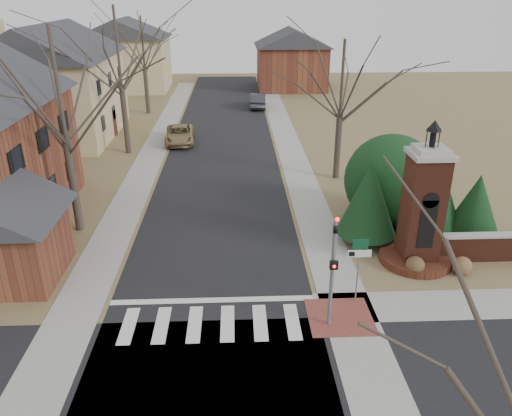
{
  "coord_description": "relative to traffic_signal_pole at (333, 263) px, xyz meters",
  "views": [
    {
      "loc": [
        1.0,
        -14.27,
        11.26
      ],
      "look_at": [
        1.87,
        6.0,
        2.33
      ],
      "focal_mm": 35.0,
      "sensor_mm": 36.0,
      "label": 1
    }
  ],
  "objects": [
    {
      "name": "evergreen_mass",
      "position": [
        4.7,
        8.93,
        -0.19
      ],
      "size": [
        4.8,
        4.8,
        4.8
      ],
      "primitive_type": "sphere",
      "color": "black",
      "rests_on": "ground"
    },
    {
      "name": "brick_gate_monument",
      "position": [
        4.7,
        4.42,
        -0.42
      ],
      "size": [
        3.2,
        3.2,
        6.47
      ],
      "color": "#58271A",
      "rests_on": "ground"
    },
    {
      "name": "cross_street",
      "position": [
        -4.3,
        -3.57,
        -2.58
      ],
      "size": [
        120.0,
        8.0,
        0.01
      ],
      "primitive_type": "cube",
      "color": "black",
      "rests_on": "ground"
    },
    {
      "name": "ground",
      "position": [
        -4.3,
        -0.57,
        -2.59
      ],
      "size": [
        120.0,
        120.0,
        0.0
      ],
      "primitive_type": "plane",
      "color": "olive",
      "rests_on": "ground"
    },
    {
      "name": "house_stucco_left",
      "position": [
        -17.8,
        26.42,
        2.01
      ],
      "size": [
        9.8,
        12.8,
        9.28
      ],
      "color": "#D1B88B",
      "rests_on": "ground"
    },
    {
      "name": "distant_car",
      "position": [
        -0.9,
        36.48,
        -1.85
      ],
      "size": [
        1.75,
        4.52,
        1.47
      ],
      "primitive_type": "imported",
      "rotation": [
        0.0,
        0.0,
        3.1
      ],
      "color": "#313438",
      "rests_on": "ground"
    },
    {
      "name": "main_street",
      "position": [
        -4.3,
        21.43,
        -2.58
      ],
      "size": [
        8.0,
        70.0,
        0.01
      ],
      "primitive_type": "cube",
      "color": "black",
      "rests_on": "ground"
    },
    {
      "name": "curb_apron",
      "position": [
        0.5,
        0.43,
        -2.57
      ],
      "size": [
        2.4,
        2.4,
        0.02
      ],
      "primitive_type": "cube",
      "color": "brown",
      "rests_on": "ground"
    },
    {
      "name": "sign_post",
      "position": [
        1.29,
        1.41,
        -0.64
      ],
      "size": [
        0.9,
        0.07,
        2.75
      ],
      "color": "slate",
      "rests_on": "ground"
    },
    {
      "name": "dry_shrub_left",
      "position": [
        4.3,
        3.37,
        -2.18
      ],
      "size": [
        0.82,
        0.82,
        0.82
      ],
      "primitive_type": "sphere",
      "color": "brown",
      "rests_on": "ground"
    },
    {
      "name": "evergreen_near",
      "position": [
        2.9,
        6.43,
        -0.29
      ],
      "size": [
        2.8,
        2.8,
        4.1
      ],
      "color": "#473D33",
      "rests_on": "ground"
    },
    {
      "name": "garage_left",
      "position": [
        -12.82,
        3.92,
        -0.35
      ],
      "size": [
        4.8,
        4.8,
        4.29
      ],
      "color": "brown",
      "rests_on": "ground"
    },
    {
      "name": "bare_tree_0",
      "position": [
        -11.3,
        8.43,
        5.11
      ],
      "size": [
        8.05,
        8.05,
        11.15
      ],
      "color": "#473D33",
      "rests_on": "ground"
    },
    {
      "name": "bare_tree_3",
      "position": [
        3.2,
        15.43,
        4.1
      ],
      "size": [
        7.0,
        7.0,
        9.7
      ],
      "color": "#473D33",
      "rests_on": "ground"
    },
    {
      "name": "bare_tree_1",
      "position": [
        -11.3,
        21.43,
        5.44
      ],
      "size": [
        8.4,
        8.4,
        11.64
      ],
      "color": "#473D33",
      "rests_on": "ground"
    },
    {
      "name": "dry_shrub_right",
      "position": [
        6.3,
        3.25,
        -2.18
      ],
      "size": [
        0.82,
        0.82,
        0.82
      ],
      "primitive_type": "sphere",
      "color": "brown",
      "rests_on": "ground"
    },
    {
      "name": "evergreen_mid",
      "position": [
        6.2,
        7.63,
        0.01
      ],
      "size": [
        3.4,
        3.4,
        4.7
      ],
      "color": "#473D33",
      "rests_on": "ground"
    },
    {
      "name": "stop_bar",
      "position": [
        -4.3,
        1.73,
        -2.58
      ],
      "size": [
        8.0,
        0.35,
        0.02
      ],
      "primitive_type": "cube",
      "color": "silver",
      "rests_on": "ground"
    },
    {
      "name": "house_distant_left",
      "position": [
        -16.31,
        47.42,
        1.66
      ],
      "size": [
        10.8,
        8.8,
        8.53
      ],
      "color": "#D1B88B",
      "rests_on": "ground"
    },
    {
      "name": "pickup_truck",
      "position": [
        -7.7,
        23.94,
        -1.92
      ],
      "size": [
        2.49,
        4.9,
        1.32
      ],
      "primitive_type": "imported",
      "rotation": [
        0.0,
        0.0,
        0.06
      ],
      "color": "#957F51",
      "rests_on": "ground"
    },
    {
      "name": "house_distant_right",
      "position": [
        3.69,
        47.42,
        1.06
      ],
      "size": [
        8.8,
        8.8,
        7.3
      ],
      "color": "brown",
      "rests_on": "ground"
    },
    {
      "name": "bare_tree_2",
      "position": [
        -11.8,
        34.43,
        4.44
      ],
      "size": [
        7.35,
        7.35,
        10.19
      ],
      "color": "#473D33",
      "rests_on": "ground"
    },
    {
      "name": "sidewalk_left",
      "position": [
        -9.5,
        21.43,
        -2.58
      ],
      "size": [
        2.0,
        60.0,
        0.02
      ],
      "primitive_type": "cube",
      "color": "gray",
      "rests_on": "ground"
    },
    {
      "name": "sidewalk_right_main",
      "position": [
        0.9,
        21.43,
        -2.58
      ],
      "size": [
        2.0,
        60.0,
        0.02
      ],
      "primitive_type": "cube",
      "color": "gray",
      "rests_on": "ground"
    },
    {
      "name": "crosswalk_zone",
      "position": [
        -4.3,
        0.23,
        -2.58
      ],
      "size": [
        8.0,
        2.2,
        0.02
      ],
      "primitive_type": "cube",
      "color": "silver",
      "rests_on": "ground"
    },
    {
      "name": "traffic_signal_pole",
      "position": [
        0.0,
        0.0,
        0.0
      ],
      "size": [
        0.28,
        0.41,
        4.5
      ],
      "color": "slate",
      "rests_on": "ground"
    },
    {
      "name": "evergreen_far",
      "position": [
        8.2,
        6.63,
        -0.69
      ],
      "size": [
        2.4,
        2.4,
        3.3
      ],
      "color": "#473D33",
      "rests_on": "ground"
    }
  ]
}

